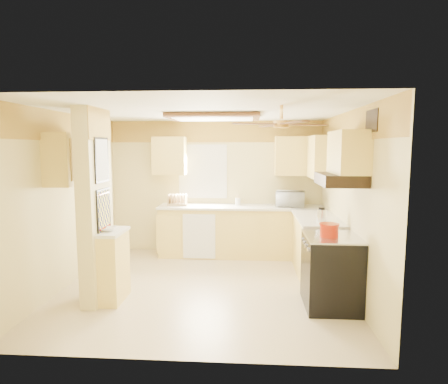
# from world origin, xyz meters

# --- Properties ---
(floor) EXTENTS (4.00, 4.00, 0.00)m
(floor) POSITION_xyz_m (0.00, 0.00, 0.00)
(floor) COLOR beige
(floor) RESTS_ON ground
(ceiling) EXTENTS (4.00, 4.00, 0.00)m
(ceiling) POSITION_xyz_m (0.00, 0.00, 2.50)
(ceiling) COLOR white
(ceiling) RESTS_ON wall_back
(wall_back) EXTENTS (4.00, 0.00, 4.00)m
(wall_back) POSITION_xyz_m (0.00, 1.90, 1.25)
(wall_back) COLOR #DAC985
(wall_back) RESTS_ON floor
(wall_front) EXTENTS (4.00, 0.00, 4.00)m
(wall_front) POSITION_xyz_m (0.00, -1.90, 1.25)
(wall_front) COLOR #DAC985
(wall_front) RESTS_ON floor
(wall_left) EXTENTS (0.00, 3.80, 3.80)m
(wall_left) POSITION_xyz_m (-2.00, 0.00, 1.25)
(wall_left) COLOR #DAC985
(wall_left) RESTS_ON floor
(wall_right) EXTENTS (0.00, 3.80, 3.80)m
(wall_right) POSITION_xyz_m (2.00, 0.00, 1.25)
(wall_right) COLOR #DAC985
(wall_right) RESTS_ON floor
(wallpaper_border) EXTENTS (4.00, 0.02, 0.40)m
(wallpaper_border) POSITION_xyz_m (0.00, 1.88, 2.30)
(wallpaper_border) COLOR #EBBE45
(wallpaper_border) RESTS_ON wall_back
(partition_column) EXTENTS (0.20, 0.70, 2.50)m
(partition_column) POSITION_xyz_m (-1.35, -0.55, 1.25)
(partition_column) COLOR #DAC985
(partition_column) RESTS_ON floor
(partition_ledge) EXTENTS (0.25, 0.55, 0.90)m
(partition_ledge) POSITION_xyz_m (-1.13, -0.55, 0.45)
(partition_ledge) COLOR #EACF67
(partition_ledge) RESTS_ON floor
(ledge_top) EXTENTS (0.28, 0.58, 0.04)m
(ledge_top) POSITION_xyz_m (-1.13, -0.55, 0.92)
(ledge_top) COLOR white
(ledge_top) RESTS_ON partition_ledge
(lower_cabinets_back) EXTENTS (3.00, 0.60, 0.90)m
(lower_cabinets_back) POSITION_xyz_m (0.50, 1.60, 0.45)
(lower_cabinets_back) COLOR #EACF67
(lower_cabinets_back) RESTS_ON floor
(lower_cabinets_right) EXTENTS (0.60, 1.40, 0.90)m
(lower_cabinets_right) POSITION_xyz_m (1.70, 0.60, 0.45)
(lower_cabinets_right) COLOR #EACF67
(lower_cabinets_right) RESTS_ON floor
(countertop_back) EXTENTS (3.04, 0.64, 0.04)m
(countertop_back) POSITION_xyz_m (0.50, 1.59, 0.92)
(countertop_back) COLOR white
(countertop_back) RESTS_ON lower_cabinets_back
(countertop_right) EXTENTS (0.64, 1.44, 0.04)m
(countertop_right) POSITION_xyz_m (1.69, 0.60, 0.92)
(countertop_right) COLOR white
(countertop_right) RESTS_ON lower_cabinets_right
(dishwasher_panel) EXTENTS (0.58, 0.02, 0.80)m
(dishwasher_panel) POSITION_xyz_m (-0.25, 1.29, 0.43)
(dishwasher_panel) COLOR white
(dishwasher_panel) RESTS_ON lower_cabinets_back
(window) EXTENTS (0.92, 0.02, 1.02)m
(window) POSITION_xyz_m (-0.25, 1.89, 1.55)
(window) COLOR white
(window) RESTS_ON wall_back
(upper_cab_back_left) EXTENTS (0.60, 0.35, 0.70)m
(upper_cab_back_left) POSITION_xyz_m (-0.85, 1.72, 1.85)
(upper_cab_back_left) COLOR #EACF67
(upper_cab_back_left) RESTS_ON wall_back
(upper_cab_back_right) EXTENTS (0.90, 0.35, 0.70)m
(upper_cab_back_right) POSITION_xyz_m (1.55, 1.72, 1.85)
(upper_cab_back_right) COLOR #EACF67
(upper_cab_back_right) RESTS_ON wall_back
(upper_cab_right) EXTENTS (0.35, 1.00, 0.70)m
(upper_cab_right) POSITION_xyz_m (1.82, 1.25, 1.85)
(upper_cab_right) COLOR #EACF67
(upper_cab_right) RESTS_ON wall_right
(upper_cab_left_wall) EXTENTS (0.35, 0.75, 0.70)m
(upper_cab_left_wall) POSITION_xyz_m (-1.82, -0.25, 1.85)
(upper_cab_left_wall) COLOR #EACF67
(upper_cab_left_wall) RESTS_ON wall_left
(upper_cab_over_stove) EXTENTS (0.35, 0.76, 0.52)m
(upper_cab_over_stove) POSITION_xyz_m (1.82, -0.55, 1.95)
(upper_cab_over_stove) COLOR #EACF67
(upper_cab_over_stove) RESTS_ON wall_right
(stove) EXTENTS (0.68, 0.77, 0.92)m
(stove) POSITION_xyz_m (1.67, -0.55, 0.46)
(stove) COLOR black
(stove) RESTS_ON floor
(range_hood) EXTENTS (0.50, 0.76, 0.14)m
(range_hood) POSITION_xyz_m (1.74, -0.55, 1.62)
(range_hood) COLOR black
(range_hood) RESTS_ON upper_cab_over_stove
(poster_menu) EXTENTS (0.02, 0.42, 0.57)m
(poster_menu) POSITION_xyz_m (-1.24, -0.55, 1.85)
(poster_menu) COLOR black
(poster_menu) RESTS_ON partition_column
(poster_nashville) EXTENTS (0.02, 0.42, 0.57)m
(poster_nashville) POSITION_xyz_m (-1.24, -0.55, 1.20)
(poster_nashville) COLOR black
(poster_nashville) RESTS_ON partition_column
(ceiling_light_panel) EXTENTS (1.35, 0.95, 0.06)m
(ceiling_light_panel) POSITION_xyz_m (0.10, 0.50, 2.46)
(ceiling_light_panel) COLOR brown
(ceiling_light_panel) RESTS_ON ceiling
(ceiling_fan) EXTENTS (1.15, 1.15, 0.26)m
(ceiling_fan) POSITION_xyz_m (1.00, -0.70, 2.29)
(ceiling_fan) COLOR gold
(ceiling_fan) RESTS_ON ceiling
(vent_grate) EXTENTS (0.02, 0.40, 0.25)m
(vent_grate) POSITION_xyz_m (1.98, -0.90, 2.30)
(vent_grate) COLOR black
(vent_grate) RESTS_ON wall_right
(microwave) EXTENTS (0.55, 0.41, 0.28)m
(microwave) POSITION_xyz_m (1.38, 1.60, 1.08)
(microwave) COLOR white
(microwave) RESTS_ON countertop_back
(bowl) EXTENTS (0.21, 0.21, 0.05)m
(bowl) POSITION_xyz_m (-1.18, -0.59, 0.96)
(bowl) COLOR white
(bowl) RESTS_ON ledge_top
(dutch_oven) EXTENTS (0.24, 0.24, 0.16)m
(dutch_oven) POSITION_xyz_m (1.62, -0.59, 1.00)
(dutch_oven) COLOR #A51B05
(dutch_oven) RESTS_ON stove
(kettle) EXTENTS (0.13, 0.13, 0.21)m
(kettle) POSITION_xyz_m (1.68, 0.21, 1.04)
(kettle) COLOR silver
(kettle) RESTS_ON countertop_right
(dish_rack) EXTENTS (0.38, 0.30, 0.21)m
(dish_rack) POSITION_xyz_m (-0.70, 1.60, 1.01)
(dish_rack) COLOR tan
(dish_rack) RESTS_ON countertop_back
(utensil_crock) EXTENTS (0.10, 0.10, 0.20)m
(utensil_crock) POSITION_xyz_m (0.43, 1.70, 1.01)
(utensil_crock) COLOR white
(utensil_crock) RESTS_ON countertop_back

